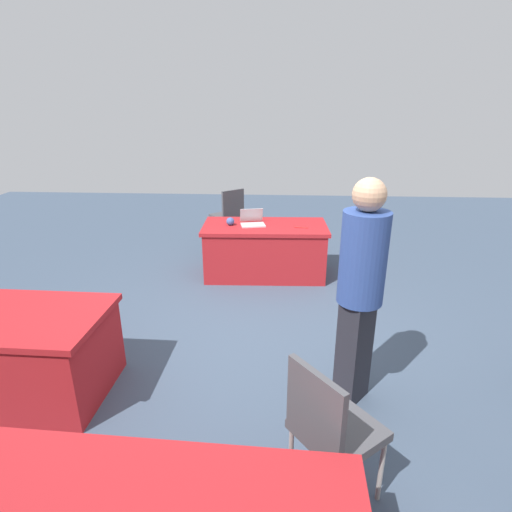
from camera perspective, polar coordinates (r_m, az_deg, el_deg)
The scene contains 9 objects.
ground_plane at distance 4.21m, azimuth -0.32°, elevation -12.15°, with size 14.40×14.40×0.00m, color #3D4C60.
table_foreground at distance 5.68m, azimuth 1.23°, elevation 0.87°, with size 1.71×0.89×0.72m.
table_mid_left at distance 3.98m, azimuth -31.60°, elevation -11.48°, with size 1.71×0.93×0.72m.
chair_by_pillar at distance 2.54m, azimuth 10.28°, elevation -22.23°, with size 0.62×0.62×0.97m.
chair_back_row at distance 6.90m, azimuth -3.80°, elevation 6.02°, with size 0.62×0.62×0.96m.
person_attendee_standing at distance 3.13m, azimuth 14.39°, elevation -3.84°, with size 0.48×0.48×1.81m.
laptop_silver at distance 5.58m, azimuth -0.50°, elevation 4.80°, with size 0.37×0.35×0.21m.
yarn_ball at distance 5.56m, azimuth -3.60°, elevation 4.85°, with size 0.11×0.11×0.11m, color #3F5999.
scissors_red at distance 5.48m, azimuth 6.28°, elevation 4.01°, with size 0.18×0.04×0.01m, color red.
Camera 1 is at (-0.23, 3.54, 2.27)m, focal length 28.66 mm.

